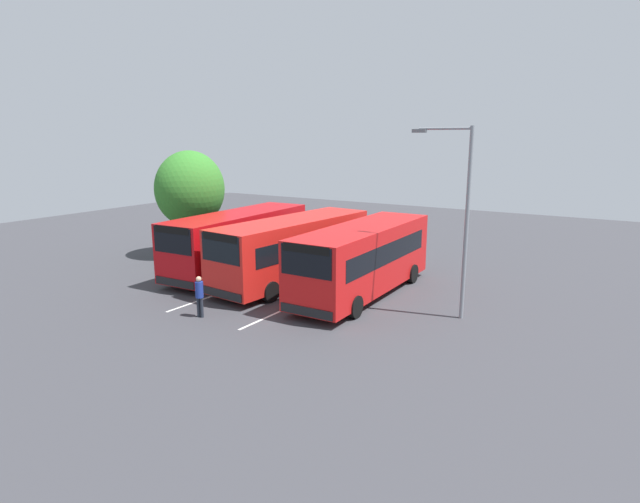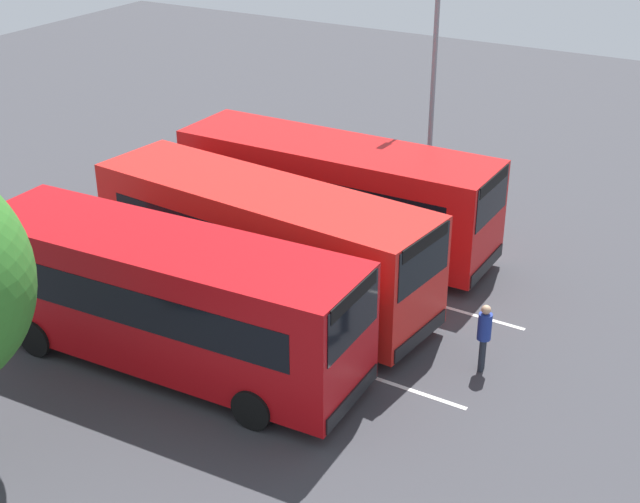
% 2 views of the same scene
% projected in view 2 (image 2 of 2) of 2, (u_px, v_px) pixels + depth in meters
% --- Properties ---
extents(ground_plane, '(62.35, 62.35, 0.00)m').
position_uv_depth(ground_plane, '(284.00, 301.00, 23.92)').
color(ground_plane, '#38383D').
extents(bus_far_left, '(9.51, 2.94, 3.16)m').
position_uv_depth(bus_far_left, '(168.00, 297.00, 20.48)').
color(bus_far_left, '#B70C11').
rests_on(bus_far_left, ground).
extents(bus_center_left, '(9.63, 3.46, 3.16)m').
position_uv_depth(bus_center_left, '(264.00, 240.00, 23.22)').
color(bus_center_left, red).
rests_on(bus_center_left, ground).
extents(bus_center_right, '(9.45, 2.73, 3.16)m').
position_uv_depth(bus_center_right, '(337.00, 192.00, 26.19)').
color(bus_center_right, red).
rests_on(bus_center_right, ground).
extents(pedestrian, '(0.36, 0.36, 1.68)m').
position_uv_depth(pedestrian, '(484.00, 332.00, 20.55)').
color(pedestrian, '#232833').
rests_on(pedestrian, ground).
extents(street_lamp, '(0.28, 2.45, 7.45)m').
position_uv_depth(street_lamp, '(430.00, 73.00, 28.28)').
color(street_lamp, gray).
rests_on(street_lamp, ground).
extents(lane_stripe_outer_left, '(11.98, 0.50, 0.01)m').
position_uv_depth(lane_stripe_outer_left, '(243.00, 333.00, 22.42)').
color(lane_stripe_outer_left, silver).
rests_on(lane_stripe_outer_left, ground).
extents(lane_stripe_inner_left, '(11.98, 0.50, 0.01)m').
position_uv_depth(lane_stripe_inner_left, '(321.00, 272.00, 25.43)').
color(lane_stripe_inner_left, silver).
rests_on(lane_stripe_inner_left, ground).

